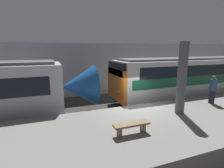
{
  "coord_description": "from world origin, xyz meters",
  "views": [
    {
      "loc": [
        -4.88,
        -9.01,
        4.35
      ],
      "look_at": [
        -1.11,
        0.94,
        2.17
      ],
      "focal_mm": 28.0,
      "sensor_mm": 36.0,
      "label": 1
    }
  ],
  "objects_px": {
    "support_pillar_near": "(182,78)",
    "train_boxy": "(208,77)",
    "person_waiting": "(213,89)",
    "platform_bench": "(131,126)"
  },
  "relations": [
    {
      "from": "support_pillar_near",
      "to": "train_boxy",
      "type": "height_order",
      "value": "support_pillar_near"
    },
    {
      "from": "support_pillar_near",
      "to": "platform_bench",
      "type": "distance_m",
      "value": 3.97
    },
    {
      "from": "platform_bench",
      "to": "support_pillar_near",
      "type": "bearing_deg",
      "value": 19.07
    },
    {
      "from": "person_waiting",
      "to": "platform_bench",
      "type": "distance_m",
      "value": 6.81
    },
    {
      "from": "support_pillar_near",
      "to": "platform_bench",
      "type": "height_order",
      "value": "support_pillar_near"
    },
    {
      "from": "train_boxy",
      "to": "person_waiting",
      "type": "bearing_deg",
      "value": -136.42
    },
    {
      "from": "train_boxy",
      "to": "platform_bench",
      "type": "relative_size",
      "value": 12.03
    },
    {
      "from": "platform_bench",
      "to": "train_boxy",
      "type": "bearing_deg",
      "value": 28.03
    },
    {
      "from": "train_boxy",
      "to": "platform_bench",
      "type": "xyz_separation_m",
      "value": [
        -10.47,
        -5.57,
        -0.54
      ]
    },
    {
      "from": "person_waiting",
      "to": "platform_bench",
      "type": "xyz_separation_m",
      "value": [
        -6.53,
        -1.83,
        -0.6
      ]
    }
  ]
}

